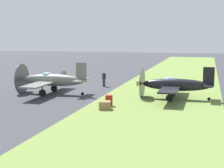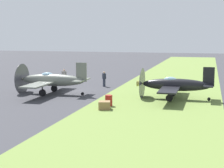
# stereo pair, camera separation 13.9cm
# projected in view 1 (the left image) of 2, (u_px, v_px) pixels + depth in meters

# --- Properties ---
(ground_plane) EXTENTS (160.00, 160.00, 0.00)m
(ground_plane) POSITION_uv_depth(u_px,v_px,m) (62.00, 90.00, 38.20)
(ground_plane) COLOR #38383D
(grass_verge) EXTENTS (120.00, 11.00, 0.01)m
(grass_verge) POSITION_uv_depth(u_px,v_px,m) (163.00, 95.00, 35.47)
(grass_verge) COLOR olive
(grass_verge) RESTS_ON ground
(airplane_lead) EXTENTS (9.28, 7.38, 3.33)m
(airplane_lead) POSITION_uv_depth(u_px,v_px,m) (51.00, 80.00, 35.80)
(airplane_lead) COLOR slate
(airplane_lead) RESTS_ON ground
(airplane_wingman) EXTENTS (8.75, 6.97, 3.14)m
(airplane_wingman) POSITION_uv_depth(u_px,v_px,m) (175.00, 85.00, 33.05)
(airplane_wingman) COLOR black
(airplane_wingman) RESTS_ON ground
(ground_crew_chief) EXTENTS (0.40, 0.54, 1.73)m
(ground_crew_chief) POSITION_uv_depth(u_px,v_px,m) (104.00, 79.00, 40.95)
(ground_crew_chief) COLOR #2D3342
(ground_crew_chief) RESTS_ON ground
(ground_crew_mechanic) EXTENTS (0.38, 0.63, 1.73)m
(ground_crew_mechanic) POSITION_uv_depth(u_px,v_px,m) (64.00, 76.00, 43.52)
(ground_crew_mechanic) COLOR #9E998E
(ground_crew_mechanic) RESTS_ON ground
(fuel_drum) EXTENTS (0.60, 0.60, 0.90)m
(fuel_drum) POSITION_uv_depth(u_px,v_px,m) (109.00, 100.00, 30.00)
(fuel_drum) COLOR maroon
(fuel_drum) RESTS_ON ground
(supply_crate) EXTENTS (1.09, 1.09, 0.64)m
(supply_crate) POSITION_uv_depth(u_px,v_px,m) (105.00, 105.00, 28.66)
(supply_crate) COLOR olive
(supply_crate) RESTS_ON ground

